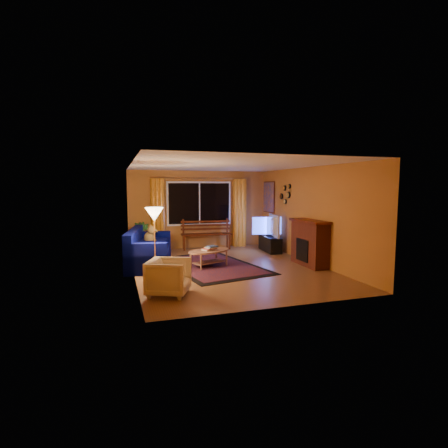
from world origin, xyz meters
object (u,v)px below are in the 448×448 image
object	(u,v)px
sofa	(150,247)
armchair	(169,275)
tv_console	(270,244)
floor_lamp	(155,242)
coffee_table	(209,258)
bench	(206,242)

from	to	relation	value
sofa	armchair	world-z (taller)	sofa
tv_console	sofa	bearing A→B (deg)	-162.69
sofa	tv_console	xyz separation A→B (m)	(3.73, 0.84, -0.23)
sofa	floor_lamp	bearing A→B (deg)	-79.51
floor_lamp	tv_console	bearing A→B (deg)	29.01
sofa	armchair	distance (m)	2.62
floor_lamp	coffee_table	size ratio (longest dim) A/B	1.33
bench	coffee_table	world-z (taller)	bench
bench	tv_console	bearing A→B (deg)	-22.19
sofa	coffee_table	xyz separation A→B (m)	(1.38, -0.63, -0.25)
armchair	coffee_table	xyz separation A→B (m)	(1.29, 1.98, -0.16)
bench	tv_console	size ratio (longest dim) A/B	1.43
floor_lamp	coffee_table	bearing A→B (deg)	23.41
sofa	floor_lamp	world-z (taller)	floor_lamp
coffee_table	tv_console	bearing A→B (deg)	32.04
floor_lamp	tv_console	distance (m)	4.30
armchair	floor_lamp	bearing A→B (deg)	27.34
floor_lamp	bench	bearing A→B (deg)	57.29
coffee_table	armchair	bearing A→B (deg)	-123.05
sofa	coffee_table	bearing A→B (deg)	-14.03
floor_lamp	coffee_table	xyz separation A→B (m)	(1.38, 0.60, -0.56)
floor_lamp	sofa	bearing A→B (deg)	89.89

